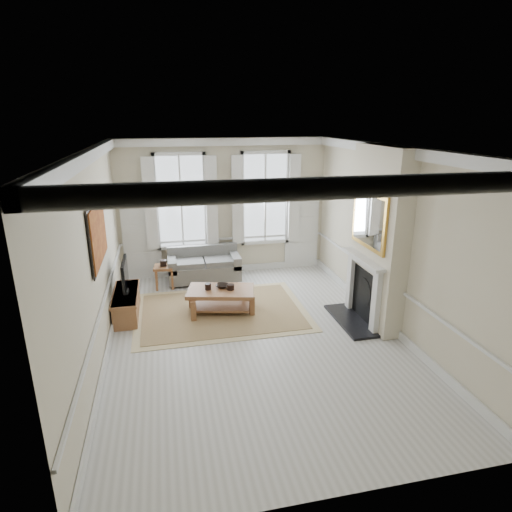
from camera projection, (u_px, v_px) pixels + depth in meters
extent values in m
plane|color=#B7B5AD|center=(254.00, 337.00, 7.88)|extent=(7.20, 7.20, 0.00)
plane|color=white|center=(254.00, 147.00, 6.83)|extent=(7.20, 7.20, 0.00)
plane|color=beige|center=(224.00, 208.00, 10.70)|extent=(5.20, 0.00, 5.20)
plane|color=beige|center=(95.00, 259.00, 6.82)|extent=(0.00, 7.20, 7.20)
plane|color=beige|center=(392.00, 240.00, 7.89)|extent=(0.00, 7.20, 7.20)
cube|color=silver|center=(141.00, 234.00, 10.41)|extent=(0.90, 0.08, 2.30)
cube|color=silver|center=(302.00, 225.00, 11.25)|extent=(0.90, 0.08, 2.30)
cube|color=#C06B20|center=(98.00, 233.00, 7.00)|extent=(0.05, 1.66, 1.06)
cube|color=beige|center=(378.00, 238.00, 8.04)|extent=(0.35, 1.70, 3.38)
cube|color=black|center=(351.00, 320.00, 8.47)|extent=(0.55, 1.50, 0.05)
cube|color=silver|center=(376.00, 305.00, 7.83)|extent=(0.10, 0.18, 1.15)
cube|color=silver|center=(350.00, 284.00, 8.85)|extent=(0.10, 0.18, 1.15)
cube|color=silver|center=(363.00, 259.00, 8.10)|extent=(0.20, 1.45, 0.06)
cube|color=black|center=(364.00, 295.00, 8.36)|extent=(0.02, 0.92, 1.00)
cube|color=gold|center=(369.00, 220.00, 7.88)|extent=(0.06, 1.26, 1.06)
cube|color=#575755|center=(204.00, 271.00, 10.51)|extent=(1.73, 0.84, 0.39)
cube|color=#575755|center=(202.00, 253.00, 10.70)|extent=(1.73, 0.20, 0.44)
cube|color=#575755|center=(172.00, 264.00, 10.28)|extent=(0.20, 0.84, 0.30)
cube|color=#575755|center=(235.00, 260.00, 10.59)|extent=(0.20, 0.84, 0.30)
cylinder|color=brown|center=(174.00, 286.00, 10.14)|extent=(0.06, 0.06, 0.08)
cylinder|color=brown|center=(232.00, 273.00, 11.01)|extent=(0.06, 0.06, 0.08)
cube|color=brown|center=(164.00, 267.00, 10.02)|extent=(0.48, 0.48, 0.06)
cube|color=brown|center=(157.00, 281.00, 9.91)|extent=(0.05, 0.05, 0.48)
cube|color=brown|center=(172.00, 280.00, 9.98)|extent=(0.05, 0.05, 0.48)
cube|color=brown|center=(157.00, 276.00, 10.23)|extent=(0.05, 0.05, 0.48)
cube|color=brown|center=(171.00, 275.00, 10.30)|extent=(0.05, 0.05, 0.48)
cube|color=#93714C|center=(221.00, 311.00, 8.90)|extent=(3.50, 2.60, 0.02)
cube|color=brown|center=(221.00, 291.00, 8.76)|extent=(1.48, 1.07, 0.08)
cube|color=brown|center=(194.00, 311.00, 8.45)|extent=(0.10, 0.10, 0.42)
cube|color=brown|center=(251.00, 306.00, 8.68)|extent=(0.10, 0.10, 0.42)
cube|color=brown|center=(192.00, 299.00, 8.99)|extent=(0.10, 0.10, 0.42)
cube|color=brown|center=(245.00, 295.00, 9.22)|extent=(0.10, 0.10, 0.42)
cylinder|color=black|center=(208.00, 287.00, 8.72)|extent=(0.13, 0.13, 0.13)
cylinder|color=black|center=(231.00, 287.00, 8.72)|extent=(0.15, 0.15, 0.11)
imported|color=black|center=(222.00, 286.00, 8.84)|extent=(0.35, 0.35, 0.06)
cube|color=brown|center=(127.00, 304.00, 8.67)|extent=(0.45, 1.41, 0.50)
cube|color=black|center=(126.00, 292.00, 8.60)|extent=(0.08, 0.30, 0.03)
cube|color=black|center=(125.00, 273.00, 8.47)|extent=(0.05, 0.90, 0.55)
cube|color=black|center=(126.00, 273.00, 8.48)|extent=(0.01, 0.83, 0.50)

